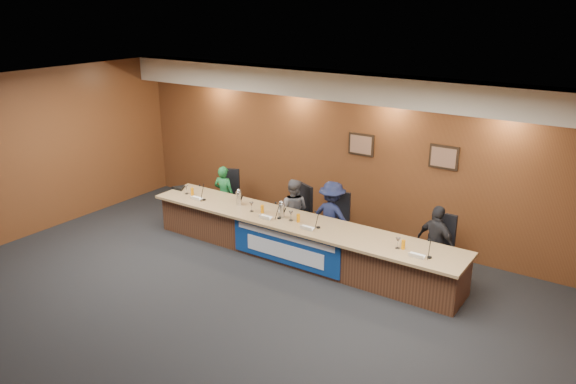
% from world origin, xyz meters
% --- Properties ---
extents(floor, '(10.00, 10.00, 0.00)m').
position_xyz_m(floor, '(0.00, 0.00, 0.00)').
color(floor, black).
rests_on(floor, ground).
extents(ceiling, '(10.00, 8.00, 0.04)m').
position_xyz_m(ceiling, '(0.00, 0.00, 3.20)').
color(ceiling, silver).
rests_on(ceiling, wall_back).
extents(wall_back, '(10.00, 0.04, 3.20)m').
position_xyz_m(wall_back, '(0.00, 4.00, 1.60)').
color(wall_back, '#582F18').
rests_on(wall_back, floor).
extents(wall_left, '(0.04, 8.00, 3.20)m').
position_xyz_m(wall_left, '(-5.00, 0.00, 1.60)').
color(wall_left, '#582F18').
rests_on(wall_left, floor).
extents(soffit, '(10.00, 0.50, 0.50)m').
position_xyz_m(soffit, '(0.00, 3.75, 2.95)').
color(soffit, beige).
rests_on(soffit, wall_back).
extents(dais_body, '(6.00, 0.80, 0.70)m').
position_xyz_m(dais_body, '(0.00, 2.40, 0.35)').
color(dais_body, '#4A2A1A').
rests_on(dais_body, floor).
extents(dais_top, '(6.10, 0.95, 0.05)m').
position_xyz_m(dais_top, '(0.00, 2.35, 0.72)').
color(dais_top, '#96774E').
rests_on(dais_top, dais_body).
extents(banner, '(2.20, 0.02, 0.65)m').
position_xyz_m(banner, '(0.00, 1.99, 0.38)').
color(banner, navy).
rests_on(banner, dais_body).
extents(banner_text_upper, '(2.00, 0.01, 0.10)m').
position_xyz_m(banner_text_upper, '(0.00, 1.97, 0.58)').
color(banner_text_upper, silver).
rests_on(banner_text_upper, banner).
extents(banner_text_lower, '(1.60, 0.01, 0.28)m').
position_xyz_m(banner_text_lower, '(0.00, 1.97, 0.30)').
color(banner_text_lower, silver).
rests_on(banner_text_lower, banner).
extents(wall_photo_left, '(0.52, 0.04, 0.42)m').
position_xyz_m(wall_photo_left, '(0.40, 3.97, 1.85)').
color(wall_photo_left, black).
rests_on(wall_photo_left, wall_back).
extents(wall_photo_right, '(0.52, 0.04, 0.42)m').
position_xyz_m(wall_photo_right, '(2.00, 3.97, 1.85)').
color(wall_photo_right, black).
rests_on(wall_photo_right, wall_back).
extents(panelist_a, '(0.49, 0.36, 1.22)m').
position_xyz_m(panelist_a, '(-2.23, 3.02, 0.61)').
color(panelist_a, '#175D2B').
rests_on(panelist_a, floor).
extents(panelist_b, '(0.71, 0.62, 1.25)m').
position_xyz_m(panelist_b, '(-0.51, 3.02, 0.62)').
color(panelist_b, '#535257').
rests_on(panelist_b, floor).
extents(panelist_c, '(0.89, 0.53, 1.35)m').
position_xyz_m(panelist_c, '(0.34, 3.02, 0.68)').
color(panelist_c, '#111735').
rests_on(panelist_c, floor).
extents(panelist_d, '(0.83, 0.56, 1.30)m').
position_xyz_m(panelist_d, '(2.32, 3.02, 0.65)').
color(panelist_d, black).
rests_on(panelist_d, floor).
extents(office_chair_a, '(0.63, 0.63, 0.08)m').
position_xyz_m(office_chair_a, '(-2.23, 3.12, 0.48)').
color(office_chair_a, black).
rests_on(office_chair_a, floor).
extents(office_chair_b, '(0.64, 0.64, 0.08)m').
position_xyz_m(office_chair_b, '(-0.51, 3.12, 0.48)').
color(office_chair_b, black).
rests_on(office_chair_b, floor).
extents(office_chair_c, '(0.53, 0.53, 0.08)m').
position_xyz_m(office_chair_c, '(0.34, 3.12, 0.48)').
color(office_chair_c, black).
rests_on(office_chair_c, floor).
extents(office_chair_d, '(0.48, 0.48, 0.08)m').
position_xyz_m(office_chair_d, '(2.32, 3.12, 0.48)').
color(office_chair_d, black).
rests_on(office_chair_d, floor).
extents(nameplate_a, '(0.24, 0.08, 0.10)m').
position_xyz_m(nameplate_a, '(-2.20, 2.13, 0.80)').
color(nameplate_a, white).
rests_on(nameplate_a, dais_top).
extents(microphone_a, '(0.07, 0.07, 0.02)m').
position_xyz_m(microphone_a, '(-2.07, 2.23, 0.76)').
color(microphone_a, black).
rests_on(microphone_a, dais_top).
extents(juice_glass_a, '(0.06, 0.06, 0.15)m').
position_xyz_m(juice_glass_a, '(-2.46, 2.32, 0.82)').
color(juice_glass_a, orange).
rests_on(juice_glass_a, dais_top).
extents(water_glass_a, '(0.08, 0.08, 0.18)m').
position_xyz_m(water_glass_a, '(-2.60, 2.31, 0.84)').
color(water_glass_a, silver).
rests_on(water_glass_a, dais_top).
extents(nameplate_b, '(0.24, 0.08, 0.10)m').
position_xyz_m(nameplate_b, '(-0.50, 2.08, 0.80)').
color(nameplate_b, white).
rests_on(nameplate_b, dais_top).
extents(microphone_b, '(0.07, 0.07, 0.02)m').
position_xyz_m(microphone_b, '(-0.31, 2.26, 0.76)').
color(microphone_b, black).
rests_on(microphone_b, dais_top).
extents(juice_glass_b, '(0.06, 0.06, 0.15)m').
position_xyz_m(juice_glass_b, '(-0.73, 2.32, 0.82)').
color(juice_glass_b, orange).
rests_on(juice_glass_b, dais_top).
extents(water_glass_b, '(0.08, 0.08, 0.18)m').
position_xyz_m(water_glass_b, '(-0.93, 2.27, 0.84)').
color(water_glass_b, silver).
rests_on(water_glass_b, dais_top).
extents(nameplate_c, '(0.24, 0.08, 0.10)m').
position_xyz_m(nameplate_c, '(0.37, 2.08, 0.80)').
color(nameplate_c, white).
rests_on(nameplate_c, dais_top).
extents(microphone_c, '(0.07, 0.07, 0.02)m').
position_xyz_m(microphone_c, '(0.49, 2.28, 0.76)').
color(microphone_c, black).
rests_on(microphone_c, dais_top).
extents(juice_glass_c, '(0.06, 0.06, 0.15)m').
position_xyz_m(juice_glass_c, '(0.07, 2.31, 0.82)').
color(juice_glass_c, orange).
rests_on(juice_glass_c, dais_top).
extents(water_glass_c, '(0.08, 0.08, 0.18)m').
position_xyz_m(water_glass_c, '(-0.08, 2.30, 0.84)').
color(water_glass_c, silver).
rests_on(water_glass_c, dais_top).
extents(nameplate_d, '(0.24, 0.08, 0.10)m').
position_xyz_m(nameplate_d, '(2.33, 2.10, 0.80)').
color(nameplate_d, white).
rests_on(nameplate_d, dais_top).
extents(microphone_d, '(0.07, 0.07, 0.02)m').
position_xyz_m(microphone_d, '(2.49, 2.22, 0.76)').
color(microphone_d, black).
rests_on(microphone_d, dais_top).
extents(juice_glass_d, '(0.06, 0.06, 0.15)m').
position_xyz_m(juice_glass_d, '(2.03, 2.30, 0.82)').
color(juice_glass_d, orange).
rests_on(juice_glass_d, dais_top).
extents(water_glass_d, '(0.08, 0.08, 0.18)m').
position_xyz_m(water_glass_d, '(1.95, 2.27, 0.84)').
color(water_glass_d, silver).
rests_on(water_glass_d, dais_top).
extents(carafe_left, '(0.11, 0.11, 0.26)m').
position_xyz_m(carafe_left, '(-1.35, 2.42, 0.88)').
color(carafe_left, silver).
rests_on(carafe_left, dais_top).
extents(carafe_mid, '(0.12, 0.12, 0.25)m').
position_xyz_m(carafe_mid, '(-0.32, 2.34, 0.87)').
color(carafe_mid, silver).
rests_on(carafe_mid, dais_top).
extents(speakerphone, '(0.32, 0.32, 0.05)m').
position_xyz_m(speakerphone, '(-2.94, 2.44, 0.78)').
color(speakerphone, black).
rests_on(speakerphone, dais_top).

